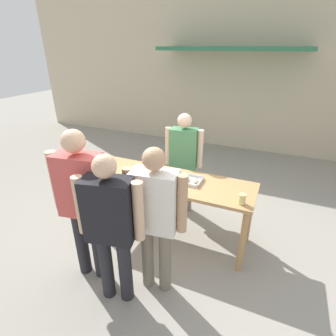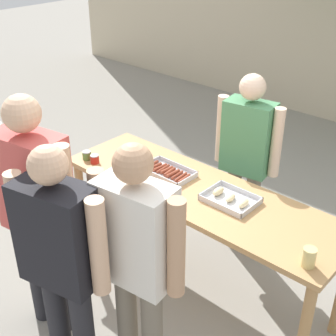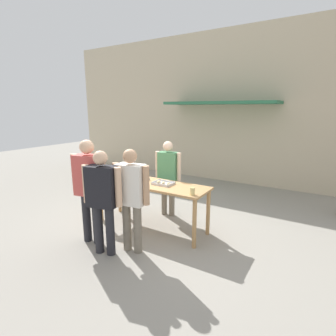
# 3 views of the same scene
# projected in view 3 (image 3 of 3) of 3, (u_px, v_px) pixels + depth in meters

# --- Properties ---
(ground_plane) EXTENTS (24.00, 24.00, 0.00)m
(ground_plane) POSITION_uv_depth(u_px,v_px,m) (152.00, 227.00, 5.10)
(ground_plane) COLOR gray
(building_facade_back) EXTENTS (12.00, 1.11, 4.50)m
(building_facade_back) POSITION_uv_depth(u_px,v_px,m) (226.00, 108.00, 7.90)
(building_facade_back) COLOR beige
(building_facade_back) RESTS_ON ground
(serving_table) EXTENTS (2.23, 0.69, 0.89)m
(serving_table) POSITION_uv_depth(u_px,v_px,m) (151.00, 188.00, 4.92)
(serving_table) COLOR tan
(serving_table) RESTS_ON ground
(food_tray_sausages) EXTENTS (0.40, 0.24, 0.04)m
(food_tray_sausages) POSITION_uv_depth(u_px,v_px,m) (138.00, 179.00, 5.08)
(food_tray_sausages) COLOR silver
(food_tray_sausages) RESTS_ON serving_table
(food_tray_buns) EXTENTS (0.36, 0.27, 0.06)m
(food_tray_buns) POSITION_uv_depth(u_px,v_px,m) (163.00, 183.00, 4.79)
(food_tray_buns) COLOR silver
(food_tray_buns) RESTS_ON serving_table
(condiment_jar_mustard) EXTENTS (0.07, 0.07, 0.07)m
(condiment_jar_mustard) POSITION_uv_depth(u_px,v_px,m) (104.00, 176.00, 5.20)
(condiment_jar_mustard) COLOR #567A38
(condiment_jar_mustard) RESTS_ON serving_table
(condiment_jar_ketchup) EXTENTS (0.07, 0.07, 0.07)m
(condiment_jar_ketchup) POSITION_uv_depth(u_px,v_px,m) (107.00, 177.00, 5.15)
(condiment_jar_ketchup) COLOR #B22319
(condiment_jar_ketchup) RESTS_ON serving_table
(beer_cup) EXTENTS (0.08, 0.08, 0.12)m
(beer_cup) POSITION_uv_depth(u_px,v_px,m) (192.00, 191.00, 4.20)
(beer_cup) COLOR #DBC67A
(beer_cup) RESTS_ON serving_table
(person_server_behind_table) EXTENTS (0.57, 0.27, 1.59)m
(person_server_behind_table) POSITION_uv_depth(u_px,v_px,m) (168.00, 172.00, 5.46)
(person_server_behind_table) COLOR #756B5B
(person_server_behind_table) RESTS_ON ground
(person_customer_holding_hotdog) EXTENTS (0.66, 0.32, 1.76)m
(person_customer_holding_hotdog) POSITION_uv_depth(u_px,v_px,m) (89.00, 183.00, 4.30)
(person_customer_holding_hotdog) COLOR #232328
(person_customer_holding_hotdog) RESTS_ON ground
(person_customer_with_cup) EXTENTS (0.63, 0.30, 1.66)m
(person_customer_with_cup) POSITION_uv_depth(u_px,v_px,m) (131.00, 193.00, 4.02)
(person_customer_with_cup) COLOR #756B5B
(person_customer_with_cup) RESTS_ON ground
(person_customer_waiting_in_line) EXTENTS (0.64, 0.35, 1.65)m
(person_customer_waiting_in_line) POSITION_uv_depth(u_px,v_px,m) (102.00, 195.00, 3.95)
(person_customer_waiting_in_line) COLOR #232328
(person_customer_waiting_in_line) RESTS_ON ground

